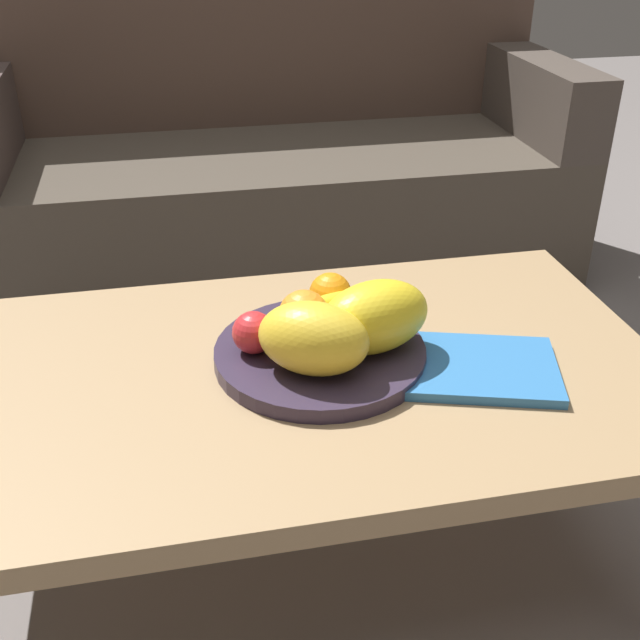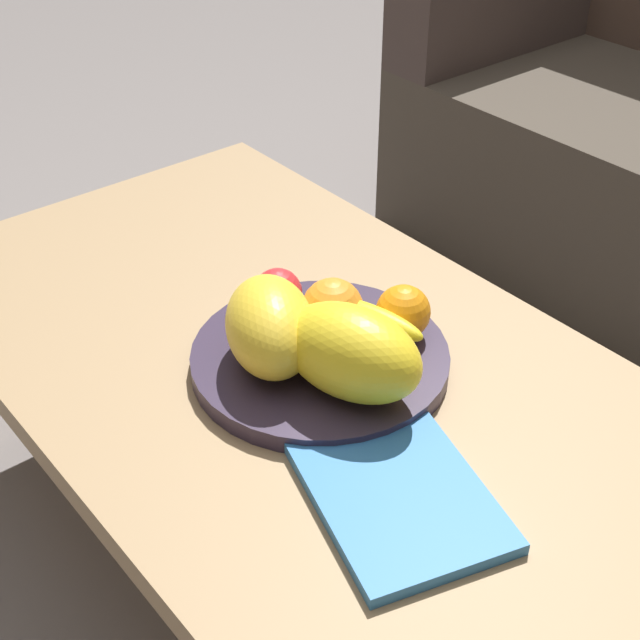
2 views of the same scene
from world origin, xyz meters
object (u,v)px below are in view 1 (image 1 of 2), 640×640
at_px(apple_front, 254,333).
at_px(orange_front, 304,315).
at_px(coffee_table, 294,389).
at_px(fruit_bowl, 320,354).
at_px(orange_left, 330,294).
at_px(banana_bunch, 327,316).
at_px(melon_smaller_beside, 374,317).
at_px(couch, 273,171).
at_px(melon_large_front, 313,338).
at_px(magazine, 476,368).

bearing_deg(apple_front, orange_front, 17.11).
xyz_separation_m(coffee_table, orange_front, (0.03, 0.05, 0.11)).
relative_size(fruit_bowl, orange_left, 4.63).
bearing_deg(banana_bunch, apple_front, -161.05).
bearing_deg(coffee_table, melon_smaller_beside, -2.27).
relative_size(couch, melon_large_front, 10.06).
relative_size(melon_large_front, banana_bunch, 0.99).
relative_size(couch, orange_left, 23.40).
relative_size(melon_smaller_beside, apple_front, 2.74).
distance_m(apple_front, banana_bunch, 0.13).
bearing_deg(banana_bunch, melon_large_front, -111.19).
bearing_deg(couch, orange_front, -96.01).
relative_size(orange_front, magazine, 0.33).
xyz_separation_m(fruit_bowl, melon_smaller_beside, (0.08, -0.02, 0.07)).
bearing_deg(coffee_table, couch, 82.99).
xyz_separation_m(melon_large_front, banana_bunch, (0.04, 0.11, -0.03)).
bearing_deg(melon_smaller_beside, orange_left, 108.41).
height_order(melon_large_front, orange_front, melon_large_front).
distance_m(melon_smaller_beside, orange_front, 0.12).
xyz_separation_m(melon_smaller_beside, banana_bunch, (-0.06, 0.07, -0.03)).
distance_m(melon_smaller_beside, banana_bunch, 0.10).
bearing_deg(apple_front, orange_left, 34.14).
distance_m(melon_large_front, magazine, 0.27).
relative_size(couch, melon_smaller_beside, 9.24).
xyz_separation_m(couch, melon_smaller_beside, (-0.02, -1.21, 0.17)).
height_order(melon_smaller_beside, magazine, melon_smaller_beside).
xyz_separation_m(fruit_bowl, melon_large_front, (-0.02, -0.06, 0.07)).
relative_size(coffee_table, apple_front, 17.57).
relative_size(orange_front, banana_bunch, 0.48).
relative_size(fruit_bowl, orange_front, 4.11).
bearing_deg(orange_left, melon_large_front, -110.32).
bearing_deg(banana_bunch, orange_front, -157.39).
relative_size(coffee_table, orange_front, 14.42).
xyz_separation_m(fruit_bowl, apple_front, (-0.10, 0.01, 0.05)).
distance_m(fruit_bowl, banana_bunch, 0.07).
bearing_deg(fruit_bowl, banana_bunch, 67.75).
bearing_deg(banana_bunch, coffee_table, -135.05).
relative_size(coffee_table, banana_bunch, 6.91).
height_order(couch, melon_large_front, couch).
xyz_separation_m(coffee_table, fruit_bowl, (0.05, 0.01, 0.05)).
height_order(melon_large_front, melon_smaller_beside, melon_smaller_beside).
bearing_deg(fruit_bowl, coffee_table, -163.01).
xyz_separation_m(melon_large_front, melon_smaller_beside, (0.10, 0.04, 0.00)).
distance_m(coffee_table, melon_large_front, 0.13).
xyz_separation_m(couch, magazine, (0.13, -1.27, 0.10)).
height_order(apple_front, magazine, apple_front).
relative_size(fruit_bowl, apple_front, 5.00).
bearing_deg(fruit_bowl, melon_smaller_beside, -13.05).
bearing_deg(orange_front, coffee_table, -117.80).
height_order(coffee_table, magazine, magazine).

